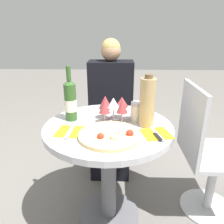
% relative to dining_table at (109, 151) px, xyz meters
% --- Properties ---
extents(ground_plane, '(12.00, 12.00, 0.00)m').
position_rel_dining_table_xyz_m(ground_plane, '(0.00, 0.00, -0.53)').
color(ground_plane, slate).
rests_on(ground_plane, ground).
extents(dining_table, '(0.78, 0.78, 0.71)m').
position_rel_dining_table_xyz_m(dining_table, '(0.00, 0.00, 0.00)').
color(dining_table, slate).
rests_on(dining_table, ground_plane).
extents(chair_behind_diner, '(0.43, 0.43, 0.93)m').
position_rel_dining_table_xyz_m(chair_behind_diner, '(-0.01, 0.79, -0.08)').
color(chair_behind_diner, silver).
rests_on(chair_behind_diner, ground_plane).
extents(seated_diner, '(0.39, 0.46, 1.18)m').
position_rel_dining_table_xyz_m(seated_diner, '(-0.01, 0.63, -0.02)').
color(seated_diner, black).
rests_on(seated_diner, ground_plane).
extents(chair_empty_side, '(0.43, 0.43, 0.93)m').
position_rel_dining_table_xyz_m(chair_empty_side, '(0.66, 0.09, -0.08)').
color(chair_empty_side, silver).
rests_on(chair_empty_side, ground_plane).
extents(pizza_large, '(0.34, 0.34, 0.05)m').
position_rel_dining_table_xyz_m(pizza_large, '(0.02, -0.16, 0.19)').
color(pizza_large, '#E5C17F').
rests_on(pizza_large, dining_table).
extents(wine_bottle, '(0.07, 0.07, 0.34)m').
position_rel_dining_table_xyz_m(wine_bottle, '(-0.24, 0.08, 0.31)').
color(wine_bottle, '#2D5623').
rests_on(wine_bottle, dining_table).
extents(tall_carafe, '(0.09, 0.09, 0.31)m').
position_rel_dining_table_xyz_m(tall_carafe, '(0.23, 0.00, 0.32)').
color(tall_carafe, tan).
rests_on(tall_carafe, dining_table).
extents(sugar_shaker, '(0.08, 0.08, 0.12)m').
position_rel_dining_table_xyz_m(sugar_shaker, '(0.17, 0.07, 0.24)').
color(sugar_shaker, silver).
rests_on(sugar_shaker, dining_table).
extents(wine_glass_front_left, '(0.07, 0.07, 0.14)m').
position_rel_dining_table_xyz_m(wine_glass_front_left, '(-0.02, 0.03, 0.28)').
color(wine_glass_front_left, silver).
rests_on(wine_glass_front_left, dining_table).
extents(wine_glass_front_right, '(0.07, 0.07, 0.15)m').
position_rel_dining_table_xyz_m(wine_glass_front_right, '(0.08, 0.03, 0.28)').
color(wine_glass_front_right, silver).
rests_on(wine_glass_front_right, dining_table).
extents(wine_glass_center, '(0.07, 0.07, 0.15)m').
position_rel_dining_table_xyz_m(wine_glass_center, '(0.03, 0.07, 0.29)').
color(wine_glass_center, silver).
rests_on(wine_glass_center, dining_table).
extents(wine_glass_back_right, '(0.08, 0.08, 0.14)m').
position_rel_dining_table_xyz_m(wine_glass_back_right, '(0.08, 0.11, 0.29)').
color(wine_glass_back_right, silver).
rests_on(wine_glass_back_right, dining_table).
extents(wine_glass_back_left, '(0.08, 0.08, 0.15)m').
position_rel_dining_table_xyz_m(wine_glass_back_left, '(-0.02, 0.11, 0.29)').
color(wine_glass_back_left, silver).
rests_on(wine_glass_back_left, dining_table).
extents(place_setting_left, '(0.16, 0.19, 0.01)m').
position_rel_dining_table_xyz_m(place_setting_left, '(-0.21, -0.10, 0.18)').
color(place_setting_left, gold).
rests_on(place_setting_left, dining_table).
extents(place_setting_right, '(0.18, 0.19, 0.01)m').
position_rel_dining_table_xyz_m(place_setting_right, '(0.27, -0.12, 0.18)').
color(place_setting_right, gold).
rests_on(place_setting_right, dining_table).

